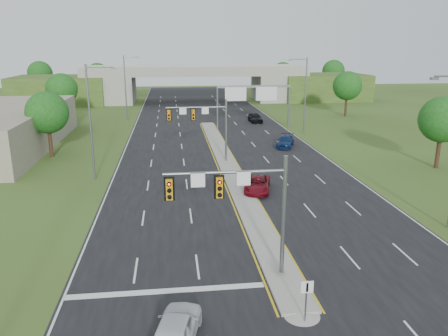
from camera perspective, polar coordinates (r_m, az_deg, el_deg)
The scene contains 25 objects.
ground at distance 25.87m, azimuth 7.48°, elevation -13.61°, with size 240.00×240.00×0.00m, color #394E1C.
road at distance 58.46m, azimuth -0.97°, elevation 3.30°, with size 24.00×160.00×0.02m, color black.
median at distance 46.87m, azimuth 0.58°, elevation 0.26°, with size 2.00×54.00×0.16m, color gray.
median_nose at distance 22.55m, azimuth 10.12°, elevation -18.28°, with size 2.00×2.00×0.16m, color gray.
lane_markings at distance 52.51m, azimuth -0.93°, elevation 1.87°, with size 23.72×160.00×0.01m.
signal_mast_near at distance 23.39m, azimuth 2.55°, elevation -4.01°, with size 6.62×0.60×7.00m.
signal_mast_far at distance 47.51m, azimuth -2.44°, elevation 6.17°, with size 6.62×0.60×7.00m.
keep_right_sign at distance 21.37m, azimuth 10.73°, elevation -15.89°, with size 0.60×0.13×2.20m.
sign_gantry at distance 68.28m, azimuth 3.77°, elevation 9.52°, with size 11.58×0.44×6.67m.
overpass at distance 102.35m, azimuth -3.69°, elevation 10.65°, with size 80.00×14.00×8.10m.
lightpole_l_mid at distance 42.91m, azimuth -16.85°, elevation 6.34°, with size 2.85×0.25×11.00m.
lightpole_l_far at distance 77.40m, azimuth -12.62°, elevation 10.56°, with size 2.85×0.25×11.00m.
lightpole_r_far at distance 65.04m, azimuth 10.42°, elevation 9.75°, with size 2.85×0.25×11.00m.
tree_l_near at distance 54.15m, azimuth -22.10°, elevation 6.71°, with size 4.80×4.80×7.60m.
tree_l_mid at distance 79.18m, azimuth -20.43°, elevation 9.63°, with size 5.20×5.20×8.12m.
tree_r_near at distance 50.82m, azimuth 26.64°, elevation 5.67°, with size 4.80×4.80×7.60m.
tree_r_mid at distance 83.47m, azimuth 15.81°, elevation 10.29°, with size 5.20×5.20×8.12m.
tree_back_a at distance 120.31m, azimuth -22.90°, elevation 11.33°, with size 6.00×6.00×8.85m.
tree_back_b at distance 117.38m, azimuth -16.17°, elevation 11.69°, with size 5.60×5.60×8.32m.
tree_back_c at distance 119.80m, azimuth 7.68°, elevation 12.22°, with size 5.60×5.60×8.32m.
tree_back_d at distance 124.03m, azimuth 14.10°, elevation 12.17°, with size 6.00×6.00×8.85m.
car_white at distance 20.22m, azimuth -6.34°, elevation -20.25°, with size 1.79×4.45×1.52m, color silver.
car_far_a at distance 39.03m, azimuth 4.38°, elevation -2.13°, with size 2.16×4.67×1.30m, color maroon.
car_far_b at distance 56.67m, azimuth 8.01°, elevation 3.46°, with size 1.92×4.71×1.37m, color #0C204D.
car_far_c at distance 74.51m, azimuth 4.09°, elevation 6.59°, with size 1.83×4.55×1.55m, color black.
Camera 1 is at (-5.97, -21.77, 12.64)m, focal length 35.00 mm.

